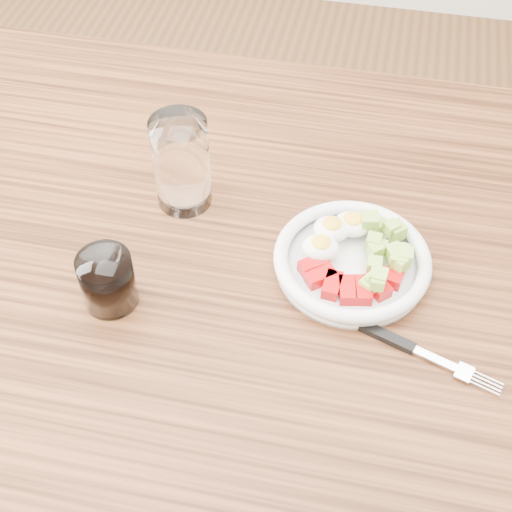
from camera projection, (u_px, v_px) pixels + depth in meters
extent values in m
cube|color=brown|center=(262.00, 290.00, 0.87)|extent=(1.50, 0.90, 0.04)
cylinder|color=white|center=(351.00, 266.00, 0.86)|extent=(0.18, 0.18, 0.01)
torus|color=white|center=(352.00, 259.00, 0.85)|extent=(0.19, 0.19, 0.02)
cube|color=#BC0C0E|center=(314.00, 266.00, 0.84)|extent=(0.04, 0.04, 0.02)
cube|color=#BC0C0E|center=(320.00, 277.00, 0.83)|extent=(0.04, 0.04, 0.02)
cube|color=#BC0C0E|center=(332.00, 285.00, 0.82)|extent=(0.02, 0.04, 0.02)
cube|color=#BC0C0E|center=(347.00, 290.00, 0.82)|extent=(0.03, 0.04, 0.02)
cube|color=#BC0C0E|center=(363.00, 290.00, 0.82)|extent=(0.02, 0.04, 0.02)
cube|color=#BC0C0E|center=(377.00, 286.00, 0.82)|extent=(0.04, 0.04, 0.02)
cube|color=#BC0C0E|center=(387.00, 277.00, 0.83)|extent=(0.04, 0.03, 0.02)
ellipsoid|color=white|center=(332.00, 229.00, 0.87)|extent=(0.05, 0.04, 0.02)
ellipsoid|color=yellow|center=(332.00, 223.00, 0.86)|extent=(0.02, 0.02, 0.01)
ellipsoid|color=white|center=(352.00, 224.00, 0.87)|extent=(0.05, 0.04, 0.02)
ellipsoid|color=yellow|center=(353.00, 219.00, 0.87)|extent=(0.02, 0.02, 0.01)
ellipsoid|color=white|center=(321.00, 248.00, 0.85)|extent=(0.05, 0.04, 0.02)
ellipsoid|color=yellow|center=(321.00, 242.00, 0.84)|extent=(0.02, 0.02, 0.01)
cube|color=#AED150|center=(378.00, 278.00, 0.81)|extent=(0.02, 0.02, 0.02)
cube|color=#AED150|center=(399.00, 260.00, 0.83)|extent=(0.02, 0.02, 0.02)
cube|color=#AED150|center=(403.00, 252.00, 0.86)|extent=(0.02, 0.02, 0.02)
cube|color=#AED150|center=(370.00, 221.00, 0.87)|extent=(0.02, 0.02, 0.02)
cube|color=#AED150|center=(404.00, 256.00, 0.83)|extent=(0.02, 0.02, 0.02)
cube|color=#AED150|center=(376.00, 250.00, 0.84)|extent=(0.02, 0.02, 0.02)
cube|color=#AED150|center=(379.00, 248.00, 0.85)|extent=(0.02, 0.02, 0.02)
cube|color=#AED150|center=(394.00, 253.00, 0.84)|extent=(0.02, 0.02, 0.02)
cube|color=#AED150|center=(391.00, 228.00, 0.86)|extent=(0.02, 0.02, 0.02)
cube|color=#AED150|center=(396.00, 231.00, 0.87)|extent=(0.03, 0.03, 0.02)
cube|color=#AED150|center=(374.00, 242.00, 0.85)|extent=(0.02, 0.02, 0.02)
cube|color=#AED150|center=(368.00, 285.00, 0.82)|extent=(0.02, 0.02, 0.02)
cube|color=#AED150|center=(376.00, 228.00, 0.88)|extent=(0.03, 0.03, 0.02)
cube|color=#AED150|center=(374.00, 265.00, 0.83)|extent=(0.02, 0.02, 0.02)
cube|color=#AED150|center=(377.00, 282.00, 0.81)|extent=(0.02, 0.02, 0.02)
cube|color=#AED150|center=(400.00, 262.00, 0.83)|extent=(0.03, 0.03, 0.02)
cube|color=#AED150|center=(374.00, 281.00, 0.82)|extent=(0.02, 0.02, 0.02)
cube|color=black|center=(376.00, 332.00, 0.80)|extent=(0.09, 0.04, 0.01)
cube|color=silver|center=(437.00, 360.00, 0.78)|extent=(0.05, 0.03, 0.00)
cube|color=silver|center=(464.00, 373.00, 0.76)|extent=(0.02, 0.03, 0.00)
cylinder|color=silver|center=(485.00, 388.00, 0.75)|extent=(0.03, 0.01, 0.00)
cylinder|color=silver|center=(486.00, 385.00, 0.76)|extent=(0.03, 0.01, 0.00)
cylinder|color=silver|center=(487.00, 381.00, 0.76)|extent=(0.03, 0.01, 0.00)
cylinder|color=silver|center=(489.00, 378.00, 0.76)|extent=(0.03, 0.01, 0.00)
cylinder|color=white|center=(181.00, 163.00, 0.89)|extent=(0.07, 0.07, 0.13)
cylinder|color=white|center=(108.00, 280.00, 0.81)|extent=(0.06, 0.06, 0.07)
cylinder|color=black|center=(108.00, 281.00, 0.81)|extent=(0.06, 0.06, 0.06)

